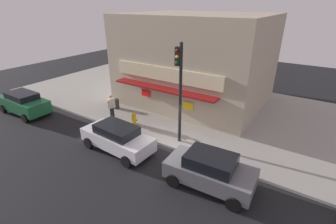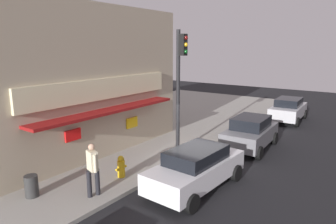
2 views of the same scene
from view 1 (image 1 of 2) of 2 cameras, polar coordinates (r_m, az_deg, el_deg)
ground_plane at (r=14.11m, az=0.85°, el=-8.77°), size 54.50×54.50×0.00m
sidewalk at (r=19.17m, az=11.17°, el=0.44°), size 36.34×12.85×0.15m
corner_building at (r=20.14m, az=6.75°, el=12.37°), size 10.87×9.80×6.84m
traffic_light at (r=13.06m, az=2.75°, el=6.95°), size 0.32×0.58×5.76m
fire_hydrant at (r=16.50m, az=-7.99°, el=-1.54°), size 0.54×0.30×0.86m
trash_can at (r=19.27m, az=-12.11°, el=1.93°), size 0.45×0.45×0.75m
pedestrian at (r=17.11m, az=-13.16°, el=1.28°), size 0.48×0.58×1.86m
parked_car_green at (r=21.14m, az=-30.89°, el=1.91°), size 4.41×1.97×1.65m
parked_car_grey at (r=11.34m, az=9.85°, el=-13.37°), size 4.06×2.19×1.65m
parked_car_white at (r=13.96m, az=-11.87°, el=-5.85°), size 4.44×2.13×1.55m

